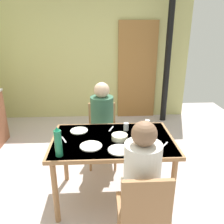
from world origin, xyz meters
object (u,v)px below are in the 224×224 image
(water_bottle_green_near, at_px, (58,142))
(serving_bowl_center, at_px, (120,137))
(person_near_diner, at_px, (142,171))
(dining_table, at_px, (113,146))
(chair_near_diner, at_px, (143,211))
(person_far_diner, at_px, (102,115))
(chair_far_diner, at_px, (102,130))

(water_bottle_green_near, xyz_separation_m, serving_bowl_center, (0.59, 0.30, -0.11))
(person_near_diner, xyz_separation_m, serving_bowl_center, (-0.13, 0.61, -0.00))
(person_near_diner, height_order, serving_bowl_center, person_near_diner)
(person_near_diner, relative_size, serving_bowl_center, 4.53)
(dining_table, xyz_separation_m, person_near_diner, (0.20, -0.63, 0.11))
(chair_near_diner, relative_size, water_bottle_green_near, 2.99)
(water_bottle_green_near, bearing_deg, dining_table, 31.27)
(dining_table, bearing_deg, water_bottle_green_near, -148.73)
(chair_near_diner, height_order, water_bottle_green_near, water_bottle_green_near)
(person_far_diner, xyz_separation_m, serving_bowl_center, (0.18, -0.65, -0.00))
(chair_far_diner, xyz_separation_m, person_near_diner, (0.31, -1.39, 0.28))
(chair_near_diner, xyz_separation_m, serving_bowl_center, (-0.13, 0.75, 0.28))
(dining_table, height_order, water_bottle_green_near, water_bottle_green_near)
(person_near_diner, height_order, water_bottle_green_near, person_near_diner)
(person_far_diner, height_order, serving_bowl_center, person_far_diner)
(water_bottle_green_near, bearing_deg, chair_near_diner, -32.21)
(person_far_diner, height_order, water_bottle_green_near, person_far_diner)
(chair_near_diner, relative_size, person_far_diner, 1.13)
(dining_table, xyz_separation_m, serving_bowl_center, (0.07, -0.02, 0.11))
(chair_near_diner, height_order, person_far_diner, person_far_diner)
(water_bottle_green_near, relative_size, serving_bowl_center, 1.71)
(chair_far_diner, distance_m, person_near_diner, 1.45)
(chair_near_diner, bearing_deg, person_near_diner, 90.00)
(person_far_diner, bearing_deg, chair_near_diner, 102.44)
(dining_table, xyz_separation_m, person_far_diner, (-0.11, 0.63, 0.11))
(serving_bowl_center, bearing_deg, chair_far_diner, 102.77)
(dining_table, relative_size, chair_far_diner, 1.50)
(water_bottle_green_near, bearing_deg, person_far_diner, 66.47)
(person_near_diner, relative_size, water_bottle_green_near, 2.65)
(serving_bowl_center, bearing_deg, water_bottle_green_near, -153.19)
(dining_table, xyz_separation_m, water_bottle_green_near, (-0.52, -0.31, 0.22))
(person_far_diner, xyz_separation_m, water_bottle_green_near, (-0.41, -0.94, 0.11))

